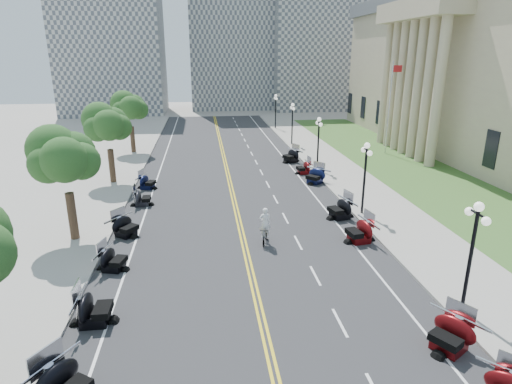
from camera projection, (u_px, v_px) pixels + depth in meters
name	position (u px, v px, depth m)	size (l,w,h in m)	color
ground	(244.00, 246.00, 24.98)	(160.00, 160.00, 0.00)	gray
road	(232.00, 193.00, 34.42)	(16.00, 90.00, 0.01)	#333335
centerline_yellow_a	(231.00, 193.00, 34.40)	(0.12, 90.00, 0.00)	yellow
centerline_yellow_b	(234.00, 193.00, 34.43)	(0.12, 90.00, 0.00)	yellow
edge_line_north	(310.00, 190.00, 35.17)	(0.12, 90.00, 0.00)	white
edge_line_south	(151.00, 196.00, 33.66)	(0.12, 90.00, 0.00)	white
lane_dash_4	(340.00, 322.00, 17.80)	(0.12, 2.00, 0.00)	white
lane_dash_5	(315.00, 275.00, 21.58)	(0.12, 2.00, 0.00)	white
lane_dash_6	(298.00, 243.00, 25.35)	(0.12, 2.00, 0.00)	white
lane_dash_7	(285.00, 218.00, 29.13)	(0.12, 2.00, 0.00)	white
lane_dash_8	(276.00, 199.00, 32.90)	(0.12, 2.00, 0.00)	white
lane_dash_9	(268.00, 184.00, 36.68)	(0.12, 2.00, 0.00)	white
lane_dash_10	(261.00, 172.00, 40.46)	(0.12, 2.00, 0.00)	white
lane_dash_11	(256.00, 162.00, 44.23)	(0.12, 2.00, 0.00)	white
lane_dash_12	(252.00, 154.00, 48.01)	(0.12, 2.00, 0.00)	white
lane_dash_13	(248.00, 146.00, 51.79)	(0.12, 2.00, 0.00)	white
lane_dash_14	(245.00, 140.00, 55.56)	(0.12, 2.00, 0.00)	white
lane_dash_15	(242.00, 135.00, 59.34)	(0.12, 2.00, 0.00)	white
lane_dash_16	(239.00, 130.00, 63.12)	(0.12, 2.00, 0.00)	white
lane_dash_17	(237.00, 125.00, 66.89)	(0.12, 2.00, 0.00)	white
lane_dash_18	(235.00, 122.00, 70.67)	(0.12, 2.00, 0.00)	white
lane_dash_19	(233.00, 118.00, 74.45)	(0.12, 2.00, 0.00)	white
sidewalk_north	(358.00, 187.00, 35.64)	(5.00, 90.00, 0.15)	#9E9991
sidewalk_south	(97.00, 197.00, 33.15)	(5.00, 90.00, 0.15)	#9E9991
lawn	(396.00, 162.00, 44.03)	(9.00, 60.00, 0.10)	#356023
distant_block_a	(111.00, 41.00, 77.39)	(18.00, 14.00, 26.00)	gray
distant_block_b	(230.00, 31.00, 85.04)	(16.00, 12.00, 30.00)	gray
distant_block_c	(321.00, 52.00, 85.57)	(20.00, 14.00, 22.00)	gray
street_lamp_1	(470.00, 259.00, 17.64)	(0.50, 1.20, 4.90)	black
street_lamp_2	(364.00, 179.00, 28.97)	(0.50, 1.20, 4.90)	black
street_lamp_3	(318.00, 144.00, 40.30)	(0.50, 1.20, 4.90)	black
street_lamp_4	(292.00, 124.00, 51.63)	(0.50, 1.20, 4.90)	black
street_lamp_5	(276.00, 112.00, 62.96)	(0.50, 1.20, 4.90)	black
flagpole	(389.00, 109.00, 46.34)	(1.10, 0.20, 10.00)	silver
tree_2	(65.00, 164.00, 24.22)	(4.80, 4.80, 9.20)	#235619
tree_3	(108.00, 129.00, 35.55)	(4.80, 4.80, 9.20)	#235619
tree_4	(130.00, 111.00, 46.88)	(4.80, 4.80, 9.20)	#235619
motorcycle_n_3	(451.00, 333.00, 15.98)	(2.07, 2.07, 1.45)	#590A0C
motorcycle_n_5	(359.00, 230.00, 25.28)	(2.13, 2.13, 1.49)	#590A0C
motorcycle_n_6	(340.00, 208.00, 28.93)	(2.14, 2.14, 1.50)	black
motorcycle_n_8	(315.00, 175.00, 36.80)	(2.07, 2.07, 1.45)	black
motorcycle_n_9	(304.00, 167.00, 39.78)	(1.86, 1.86, 1.30)	#590A0C
motorcycle_n_10	(291.00, 155.00, 44.00)	(2.14, 2.14, 1.50)	black
motorcycle_s_3	(63.00, 384.00, 13.44)	(2.22, 2.22, 1.55)	black
motorcycle_s_4	(94.00, 307.00, 17.57)	(2.12, 2.12, 1.48)	black
motorcycle_s_5	(113.00, 258.00, 21.98)	(1.85, 1.85, 1.30)	black
motorcycle_s_6	(125.00, 226.00, 26.10)	(1.96, 1.96, 1.37)	black
motorcycle_s_7	(142.00, 197.00, 31.40)	(1.86, 1.86, 1.30)	black
motorcycle_s_8	(147.00, 181.00, 35.35)	(1.83, 1.83, 1.28)	black
bicycle	(265.00, 235.00, 25.14)	(0.48, 1.70, 1.02)	#A51414
cyclist_rider	(265.00, 212.00, 24.70)	(0.68, 0.45, 1.87)	white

